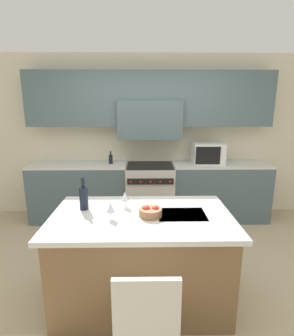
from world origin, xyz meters
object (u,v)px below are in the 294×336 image
object	(u,v)px
range_stove	(150,192)
oil_bottle_on_counter	(111,159)
microwave	(208,153)
wine_bottle	(84,197)
fruit_bowl	(150,212)
wine_glass_far	(125,197)
island_chair	(146,324)
wine_glass_near	(111,208)

from	to	relation	value
range_stove	oil_bottle_on_counter	bearing A→B (deg)	176.68
microwave	wine_bottle	world-z (taller)	microwave
microwave	fruit_bowl	size ratio (longest dim) A/B	2.34
wine_glass_far	island_chair	bearing A→B (deg)	-79.47
microwave	wine_glass_near	distance (m)	2.43
island_chair	wine_glass_far	xyz separation A→B (m)	(-0.20, 1.06, 0.48)
microwave	wine_glass_near	xyz separation A→B (m)	(-1.35, -2.02, -0.11)
wine_bottle	fruit_bowl	bearing A→B (deg)	-15.32
island_chair	wine_glass_far	size ratio (longest dim) A/B	5.79
wine_glass_near	fruit_bowl	world-z (taller)	wine_glass_near
wine_glass_near	oil_bottle_on_counter	bearing A→B (deg)	96.75
range_stove	island_chair	xyz separation A→B (m)	(-0.09, -2.77, 0.06)
microwave	fruit_bowl	distance (m)	2.20
microwave	wine_glass_near	world-z (taller)	microwave
microwave	wine_glass_far	xyz separation A→B (m)	(-1.24, -1.73, -0.11)
microwave	oil_bottle_on_counter	size ratio (longest dim) A/B	2.40
wine_bottle	wine_glass_near	xyz separation A→B (m)	(0.29, -0.24, -0.01)
range_stove	wine_glass_far	distance (m)	1.82
wine_glass_far	oil_bottle_on_counter	world-z (taller)	oil_bottle_on_counter
microwave	wine_bottle	distance (m)	2.41
range_stove	wine_glass_near	size ratio (longest dim) A/B	5.74
island_chair	oil_bottle_on_counter	size ratio (longest dim) A/B	4.56
microwave	fruit_bowl	xyz separation A→B (m)	(-0.99, -1.95, -0.18)
range_stove	oil_bottle_on_counter	size ratio (longest dim) A/B	4.52
island_chair	wine_glass_near	xyz separation A→B (m)	(-0.30, 0.77, 0.48)
microwave	wine_bottle	bearing A→B (deg)	-132.64
wine_glass_near	oil_bottle_on_counter	size ratio (longest dim) A/B	0.79
wine_glass_far	microwave	bearing A→B (deg)	54.42
microwave	wine_glass_far	bearing A→B (deg)	-125.58
wine_bottle	oil_bottle_on_counter	size ratio (longest dim) A/B	1.55
fruit_bowl	oil_bottle_on_counter	xyz separation A→B (m)	(-0.59, 1.97, 0.09)
range_stove	wine_bottle	bearing A→B (deg)	-111.38
wine_glass_near	island_chair	bearing A→B (deg)	-68.57
island_chair	wine_glass_far	world-z (taller)	wine_glass_far
fruit_bowl	microwave	bearing A→B (deg)	63.02
island_chair	wine_glass_near	distance (m)	0.96
range_stove	microwave	bearing A→B (deg)	1.13
wine_glass_near	wine_glass_far	xyz separation A→B (m)	(0.11, 0.29, 0.00)
wine_glass_far	oil_bottle_on_counter	size ratio (longest dim) A/B	0.79
wine_bottle	wine_glass_far	bearing A→B (deg)	6.25
microwave	island_chair	xyz separation A→B (m)	(-1.04, -2.79, -0.59)
island_chair	wine_bottle	xyz separation A→B (m)	(-0.59, 1.02, 0.49)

